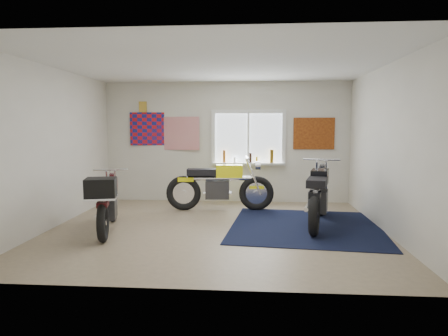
# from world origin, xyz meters

# --- Properties ---
(ground) EXTENTS (5.50, 5.50, 0.00)m
(ground) POSITION_xyz_m (0.00, 0.00, 0.00)
(ground) COLOR #9E896B
(ground) RESTS_ON ground
(room_shell) EXTENTS (5.50, 5.50, 5.50)m
(room_shell) POSITION_xyz_m (0.00, 0.00, 1.64)
(room_shell) COLOR white
(room_shell) RESTS_ON ground
(navy_rug) EXTENTS (2.74, 2.83, 0.01)m
(navy_rug) POSITION_xyz_m (1.52, 0.25, 0.01)
(navy_rug) COLOR black
(navy_rug) RESTS_ON ground
(window_assembly) EXTENTS (1.66, 0.17, 1.26)m
(window_assembly) POSITION_xyz_m (0.50, 2.47, 1.37)
(window_assembly) COLOR white
(window_assembly) RESTS_ON room_shell
(oil_bottles) EXTENTS (1.14, 0.09, 0.30)m
(oil_bottles) POSITION_xyz_m (0.59, 2.40, 1.03)
(oil_bottles) COLOR #934D15
(oil_bottles) RESTS_ON window_assembly
(flag_display) EXTENTS (1.60, 0.10, 1.17)m
(flag_display) POSITION_xyz_m (-1.90, 2.48, 2.15)
(flag_display) COLOR red
(flag_display) RESTS_ON room_shell
(triumph_poster) EXTENTS (0.90, 0.03, 0.70)m
(triumph_poster) POSITION_xyz_m (1.95, 2.48, 1.55)
(triumph_poster) COLOR #A54C14
(triumph_poster) RESTS_ON room_shell
(yellow_triumph) EXTENTS (2.20, 0.66, 1.11)m
(yellow_triumph) POSITION_xyz_m (-0.07, 1.50, 0.49)
(yellow_triumph) COLOR black
(yellow_triumph) RESTS_ON ground
(black_chrome_bike) EXTENTS (0.78, 2.16, 1.12)m
(black_chrome_bike) POSITION_xyz_m (1.75, 0.41, 0.49)
(black_chrome_bike) COLOR black
(black_chrome_bike) RESTS_ON navy_rug
(maroon_tourer) EXTENTS (0.83, 1.92, 0.98)m
(maroon_tourer) POSITION_xyz_m (-1.71, -0.40, 0.51)
(maroon_tourer) COLOR black
(maroon_tourer) RESTS_ON ground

